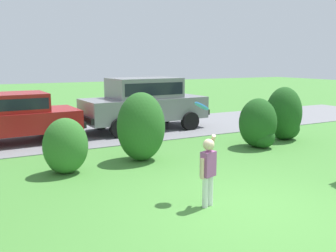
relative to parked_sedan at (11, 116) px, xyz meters
name	(u,v)px	position (x,y,z in m)	size (l,w,h in m)	color
ground_plane	(248,208)	(3.07, -7.46, -0.85)	(80.00, 80.00, 0.00)	#478438
driveway_strip	(104,133)	(3.07, 0.30, -0.84)	(28.00, 4.40, 0.02)	slate
shrub_near_tree	(65,149)	(0.76, -3.89, -0.28)	(1.01, 0.89, 1.27)	#33702B
shrub_centre_left	(141,127)	(2.73, -3.70, 0.03)	(1.25, 1.09, 1.75)	#286023
shrub_centre	(259,125)	(6.39, -3.97, -0.19)	(1.13, 1.08, 1.45)	#1E511C
shrub_centre_right	(284,116)	(7.87, -3.52, -0.08)	(1.14, 1.15, 1.71)	#1E511C
parked_sedan	(11,116)	(0.00, 0.00, 0.00)	(4.47, 2.22, 1.56)	maroon
parked_suv	(144,101)	(4.58, 0.16, 0.23)	(4.78, 2.26, 1.92)	gray
child_thrower	(208,167)	(2.50, -7.04, -0.13)	(0.41, 0.34, 1.29)	white
frisbee	(202,106)	(2.67, -6.55, 0.87)	(0.25, 0.28, 0.17)	#337FDB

